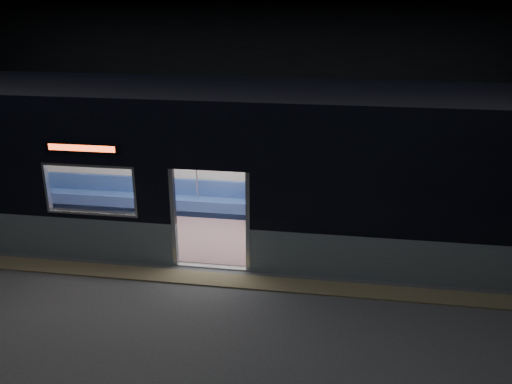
# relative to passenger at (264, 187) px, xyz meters

# --- Properties ---
(station_floor) EXTENTS (24.00, 14.00, 0.01)m
(station_floor) POSITION_rel_passenger_xyz_m (-0.69, -3.55, -0.86)
(station_floor) COLOR #47494C
(station_floor) RESTS_ON ground
(station_envelope) EXTENTS (24.00, 14.00, 5.00)m
(station_envelope) POSITION_rel_passenger_xyz_m (-0.69, -3.55, 2.81)
(station_envelope) COLOR black
(station_envelope) RESTS_ON station_floor
(tactile_strip) EXTENTS (22.80, 0.50, 0.03)m
(tactile_strip) POSITION_rel_passenger_xyz_m (-0.69, -3.00, -0.84)
(tactile_strip) COLOR #8C7F59
(tactile_strip) RESTS_ON station_floor
(metro_car) EXTENTS (18.00, 3.04, 3.35)m
(metro_car) POSITION_rel_passenger_xyz_m (-0.69, -1.00, 1.00)
(metro_car) COLOR gray
(metro_car) RESTS_ON station_floor
(passenger) EXTENTS (0.45, 0.78, 1.50)m
(passenger) POSITION_rel_passenger_xyz_m (0.00, 0.00, 0.00)
(passenger) COLOR black
(passenger) RESTS_ON metro_car
(handbag) EXTENTS (0.37, 0.33, 0.16)m
(handbag) POSITION_rel_passenger_xyz_m (0.00, -0.26, -0.14)
(handbag) COLOR black
(handbag) RESTS_ON passenger
(transit_map) EXTENTS (0.96, 0.03, 0.62)m
(transit_map) POSITION_rel_passenger_xyz_m (3.64, 0.31, 0.61)
(transit_map) COLOR white
(transit_map) RESTS_ON metro_car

